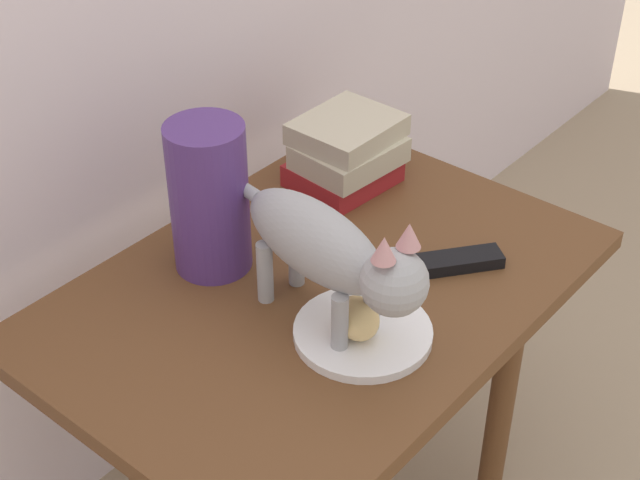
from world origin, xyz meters
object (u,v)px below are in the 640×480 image
at_px(plate, 363,333).
at_px(tv_remote, 454,262).
at_px(green_vase, 209,198).
at_px(cat, 329,250).
at_px(side_table, 320,321).
at_px(book_stack, 346,153).
at_px(bread_roll, 357,318).

xyz_separation_m(plate, tv_remote, (0.22, -0.01, 0.00)).
xyz_separation_m(plate, green_vase, (-0.01, 0.28, 0.11)).
height_order(cat, tv_remote, cat).
bearing_deg(side_table, book_stack, 30.83).
xyz_separation_m(cat, tv_remote, (0.23, -0.06, -0.12)).
relative_size(side_table, bread_roll, 10.54).
bearing_deg(side_table, green_vase, 112.67).
relative_size(side_table, cat, 1.77).
relative_size(book_stack, green_vase, 0.76).
bearing_deg(cat, book_stack, 34.92).
xyz_separation_m(side_table, book_stack, (0.25, 0.15, 0.14)).
bearing_deg(bread_roll, cat, 90.82).
bearing_deg(cat, plate, -78.00).
distance_m(bread_roll, book_stack, 0.42).
distance_m(bread_roll, tv_remote, 0.23).
bearing_deg(book_stack, plate, -138.06).
distance_m(plate, tv_remote, 0.22).
distance_m(cat, tv_remote, 0.27).
height_order(bread_roll, tv_remote, bread_roll).
xyz_separation_m(bread_roll, book_stack, (0.31, 0.27, 0.02)).
bearing_deg(tv_remote, bread_roll, -145.39).
bearing_deg(plate, bread_roll, 167.44).
bearing_deg(side_table, cat, -132.84).
xyz_separation_m(plate, cat, (-0.01, 0.05, 0.13)).
bearing_deg(tv_remote, side_table, 178.35).
relative_size(plate, tv_remote, 1.31).
bearing_deg(bread_roll, tv_remote, -2.78).
relative_size(plate, green_vase, 0.82).
relative_size(cat, book_stack, 2.59).
height_order(side_table, green_vase, green_vase).
xyz_separation_m(side_table, bread_roll, (-0.07, -0.12, 0.12)).
height_order(bread_roll, cat, cat).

